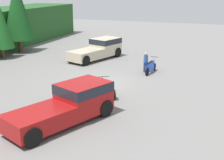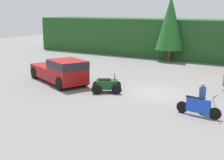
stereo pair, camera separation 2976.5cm
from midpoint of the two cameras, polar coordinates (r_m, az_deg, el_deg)
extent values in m
plane|color=slate|center=(15.77, 52.81, -15.07)|extent=(80.00, 80.00, 0.00)
cube|color=#235123|center=(30.10, 42.85, 1.91)|extent=(44.00, 6.00, 4.23)
cylinder|color=brown|center=(26.44, 35.53, -1.46)|extent=(0.40, 0.40, 1.20)
cone|color=#236628|center=(25.96, 36.49, 5.72)|extent=(2.94, 2.94, 5.48)
cube|color=maroon|center=(12.69, 30.40, -12.16)|extent=(3.18, 2.88, 1.61)
cube|color=#1E232D|center=(12.50, 30.68, -9.96)|extent=(3.21, 2.91, 0.51)
cube|color=maroon|center=(14.10, 19.44, -10.31)|extent=(3.71, 3.11, 0.85)
cylinder|color=black|center=(13.51, 34.55, -13.98)|extent=(0.95, 0.62, 0.92)
cylinder|color=black|center=(11.94, 31.27, -17.06)|extent=(0.95, 0.62, 0.92)
cylinder|color=black|center=(15.40, 18.40, -9.10)|extent=(0.95, 0.62, 0.92)
cylinder|color=black|center=(14.04, 13.81, -10.98)|extent=(0.95, 0.62, 0.92)
cylinder|color=black|center=(15.84, 73.71, -18.09)|extent=(0.62, 0.17, 0.62)
cylinder|color=black|center=(14.85, 68.09, -18.38)|extent=(0.62, 0.17, 0.62)
cube|color=blue|center=(15.24, 71.19, -17.43)|extent=(1.28, 0.30, 0.73)
cylinder|color=#B7B7BC|center=(15.66, 73.91, -16.68)|extent=(0.32, 0.08, 0.83)
cylinder|color=black|center=(15.52, 74.26, -15.23)|extent=(0.10, 0.60, 0.04)
cube|color=black|center=(14.98, 70.84, -16.09)|extent=(0.94, 0.24, 0.06)
cylinder|color=black|center=(14.26, 44.64, -14.79)|extent=(0.65, 0.51, 0.63)
cylinder|color=black|center=(13.68, 47.55, -16.38)|extent=(0.65, 0.51, 0.63)
cylinder|color=black|center=(13.42, 40.52, -15.73)|extent=(0.65, 0.51, 0.63)
cylinder|color=black|center=(12.80, 43.41, -17.53)|extent=(0.65, 0.51, 0.63)
cube|color=#194C1E|center=(13.44, 44.21, -15.30)|extent=(1.61, 1.38, 0.57)
cylinder|color=black|center=(13.61, 46.14, -13.15)|extent=(0.07, 0.07, 0.35)
cylinder|color=black|center=(13.55, 46.26, -12.48)|extent=(0.51, 0.81, 0.04)
cube|color=black|center=(13.21, 43.95, -14.15)|extent=(0.93, 0.79, 0.08)
cylinder|color=navy|center=(15.69, 69.95, -17.07)|extent=(0.18, 0.18, 0.82)
cylinder|color=navy|center=(15.56, 70.36, -17.36)|extent=(0.18, 0.18, 0.82)
cylinder|color=#2D5199|center=(15.38, 70.73, -14.79)|extent=(0.36, 0.36, 0.61)
sphere|color=tan|center=(15.25, 71.07, -13.34)|extent=(0.23, 0.23, 0.22)
camera|label=1|loc=(14.88, -40.29, 12.67)|focal=50.00mm
camera|label=2|loc=(14.88, 139.71, -12.67)|focal=50.00mm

